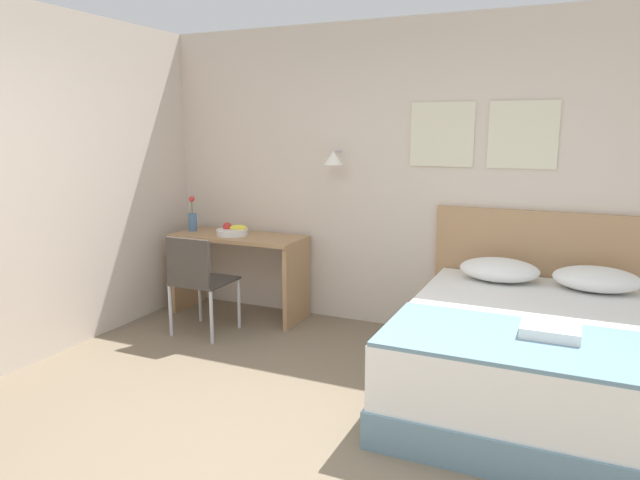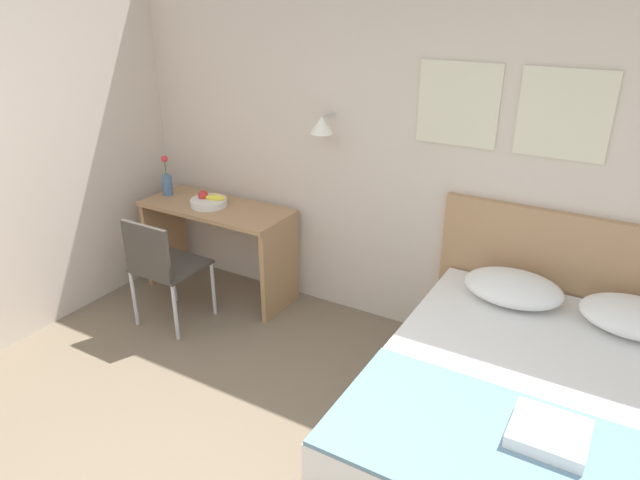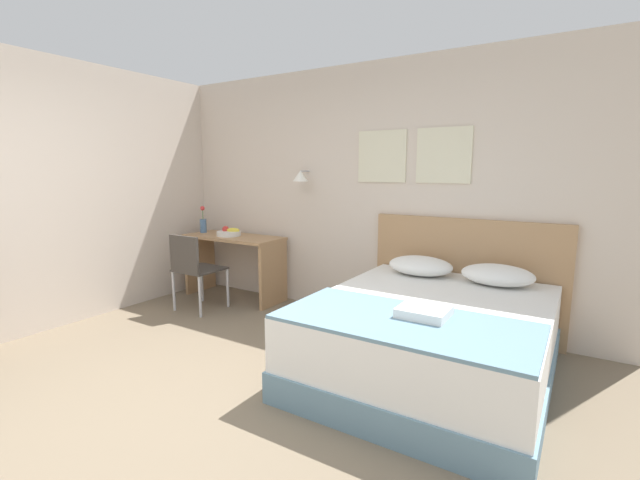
# 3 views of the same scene
# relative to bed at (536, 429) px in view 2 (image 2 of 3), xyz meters

# --- Properties ---
(wall_back) EXTENTS (5.31, 0.31, 2.65)m
(wall_back) POSITION_rel_bed_xyz_m (-1.23, 1.08, 1.03)
(wall_back) COLOR beige
(wall_back) RESTS_ON ground_plane
(bed) EXTENTS (1.66, 1.98, 0.60)m
(bed) POSITION_rel_bed_xyz_m (0.00, 0.00, 0.00)
(bed) COLOR #66899E
(bed) RESTS_ON ground_plane
(headboard) EXTENTS (1.78, 0.06, 1.12)m
(headboard) POSITION_rel_bed_xyz_m (-0.00, 1.02, 0.26)
(headboard) COLOR #A87F56
(headboard) RESTS_ON ground_plane
(pillow_left) EXTENTS (0.59, 0.43, 0.17)m
(pillow_left) POSITION_rel_bed_xyz_m (-0.34, 0.72, 0.39)
(pillow_left) COLOR white
(pillow_left) RESTS_ON bed
(pillow_right) EXTENTS (0.59, 0.43, 0.17)m
(pillow_right) POSITION_rel_bed_xyz_m (0.34, 0.72, 0.39)
(pillow_right) COLOR white
(pillow_right) RESTS_ON bed
(throw_blanket) EXTENTS (1.61, 0.79, 0.02)m
(throw_blanket) POSITION_rel_bed_xyz_m (-0.00, -0.57, 0.31)
(throw_blanket) COLOR #66899E
(throw_blanket) RESTS_ON bed
(folded_towel_near_foot) EXTENTS (0.31, 0.29, 0.06)m
(folded_towel_near_foot) POSITION_rel_bed_xyz_m (0.08, -0.43, 0.36)
(folded_towel_near_foot) COLOR white
(folded_towel_near_foot) RESTS_ON throw_blanket
(desk) EXTENTS (1.25, 0.52, 0.77)m
(desk) POSITION_rel_bed_xyz_m (-2.69, 0.74, 0.24)
(desk) COLOR #A87F56
(desk) RESTS_ON ground_plane
(desk_chair) EXTENTS (0.46, 0.46, 0.87)m
(desk_chair) POSITION_rel_bed_xyz_m (-2.71, 0.11, 0.22)
(desk_chair) COLOR #3D3833
(desk_chair) RESTS_ON ground_plane
(fruit_bowl) EXTENTS (0.29, 0.29, 0.12)m
(fruit_bowl) POSITION_rel_bed_xyz_m (-2.74, 0.72, 0.51)
(fruit_bowl) COLOR silver
(fruit_bowl) RESTS_ON desk
(flower_vase) EXTENTS (0.08, 0.08, 0.34)m
(flower_vase) POSITION_rel_bed_xyz_m (-3.21, 0.75, 0.59)
(flower_vase) COLOR #4C7099
(flower_vase) RESTS_ON desk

